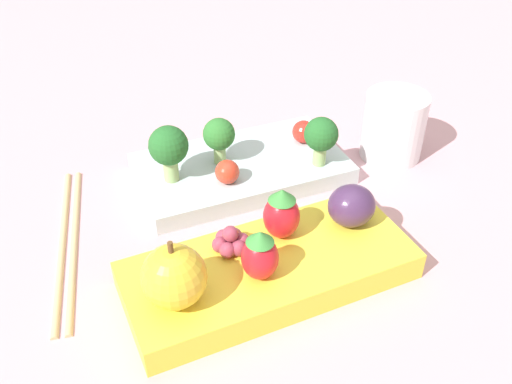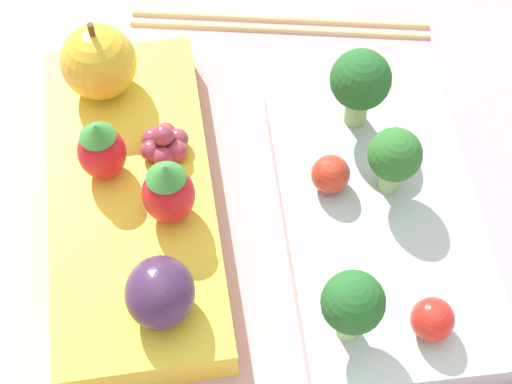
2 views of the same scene
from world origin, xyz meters
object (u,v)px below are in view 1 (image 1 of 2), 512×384
(broccoli_floret_2, at_px, (169,147))
(apple, at_px, (174,277))
(bento_box_savoury, at_px, (241,169))
(broccoli_floret_0, at_px, (219,136))
(cherry_tomato_1, at_px, (303,132))
(bento_box_fruit, at_px, (274,269))
(drinking_cup, at_px, (394,126))
(broccoli_floret_1, at_px, (321,136))
(cherry_tomato_0, at_px, (227,172))
(grape_cluster, at_px, (231,241))
(plum, at_px, (352,206))
(chopsticks_pair, at_px, (68,241))
(strawberry_1, at_px, (260,255))
(strawberry_0, at_px, (282,214))

(broccoli_floret_2, bearing_deg, apple, -96.67)
(bento_box_savoury, height_order, broccoli_floret_2, broccoli_floret_2)
(broccoli_floret_0, height_order, cherry_tomato_1, broccoli_floret_0)
(bento_box_fruit, height_order, drinking_cup, drinking_cup)
(broccoli_floret_1, xyz_separation_m, cherry_tomato_0, (-0.09, -0.01, -0.02))
(bento_box_savoury, xyz_separation_m, grape_cluster, (-0.04, -0.13, 0.02))
(broccoli_floret_0, bearing_deg, bento_box_savoury, -10.95)
(cherry_tomato_0, height_order, cherry_tomato_1, same)
(bento_box_savoury, xyz_separation_m, plum, (0.06, -0.12, 0.03))
(bento_box_fruit, height_order, chopsticks_pair, bento_box_fruit)
(cherry_tomato_1, distance_m, strawberry_1, 0.21)
(broccoli_floret_1, relative_size, grape_cluster, 1.64)
(broccoli_floret_0, xyz_separation_m, plum, (0.08, -0.13, -0.01))
(cherry_tomato_0, bearing_deg, strawberry_1, -91.82)
(chopsticks_pair, bearing_deg, grape_cluster, -27.90)
(strawberry_0, distance_m, chopsticks_pair, 0.19)
(bento_box_savoury, height_order, grape_cluster, grape_cluster)
(broccoli_floret_1, relative_size, chopsticks_pair, 0.24)
(broccoli_floret_1, xyz_separation_m, chopsticks_pair, (-0.24, -0.04, -0.05))
(broccoli_floret_2, bearing_deg, broccoli_floret_1, -4.28)
(bento_box_fruit, distance_m, cherry_tomato_0, 0.12)
(cherry_tomato_1, height_order, plum, plum)
(broccoli_floret_1, distance_m, cherry_tomato_1, 0.05)
(broccoli_floret_0, height_order, broccoli_floret_2, broccoli_floret_2)
(broccoli_floret_1, xyz_separation_m, strawberry_0, (-0.07, -0.10, -0.00))
(bento_box_savoury, distance_m, plum, 0.14)
(bento_box_fruit, distance_m, strawberry_0, 0.04)
(cherry_tomato_0, distance_m, chopsticks_pair, 0.15)
(broccoli_floret_0, bearing_deg, grape_cluster, -98.13)
(broccoli_floret_1, xyz_separation_m, apple, (-0.16, -0.15, -0.00))
(strawberry_1, height_order, grape_cluster, strawberry_1)
(bento_box_savoury, height_order, strawberry_1, strawberry_1)
(bento_box_fruit, distance_m, grape_cluster, 0.04)
(strawberry_0, height_order, strawberry_1, strawberry_0)
(broccoli_floret_0, distance_m, strawberry_0, 0.13)
(plum, bearing_deg, drinking_cup, 51.12)
(bento_box_savoury, xyz_separation_m, strawberry_0, (0.00, -0.12, 0.04))
(broccoli_floret_2, bearing_deg, grape_cluster, -74.87)
(broccoli_floret_1, xyz_separation_m, strawberry_1, (-0.10, -0.14, -0.01))
(apple, bearing_deg, strawberry_0, 27.94)
(bento_box_fruit, xyz_separation_m, cherry_tomato_1, (0.08, 0.17, 0.02))
(bento_box_fruit, xyz_separation_m, broccoli_floret_1, (0.08, 0.12, 0.04))
(cherry_tomato_1, bearing_deg, drinking_cup, -13.04)
(strawberry_0, xyz_separation_m, plum, (0.06, -0.00, -0.00))
(broccoli_floret_0, relative_size, strawberry_0, 1.04)
(bento_box_savoury, distance_m, strawberry_1, 0.17)
(broccoli_floret_1, bearing_deg, broccoli_floret_0, 163.25)
(bento_box_savoury, height_order, broccoli_floret_0, broccoli_floret_0)
(strawberry_1, bearing_deg, broccoli_floret_0, 88.47)
(broccoli_floret_0, xyz_separation_m, cherry_tomato_0, (-0.00, -0.03, -0.02))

